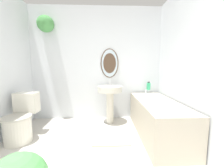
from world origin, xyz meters
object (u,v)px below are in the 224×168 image
Objects in this scene: shampoo_bottle at (149,86)px; bathtub at (157,117)px; toilet at (20,121)px; pedestal_sink at (110,95)px.

bathtub is at bearing -94.90° from shampoo_bottle.
toilet is 2.17m from bathtub.
pedestal_sink reaches higher than toilet.
pedestal_sink is at bearing 145.39° from bathtub.
bathtub is (2.17, 0.09, 0.00)m from toilet.
bathtub is 8.96× the size of shampoo_bottle.
bathtub is at bearing 2.36° from toilet.
pedestal_sink is 0.97m from bathtub.
pedestal_sink is 0.56× the size of bathtub.
toilet is at bearing -156.15° from pedestal_sink.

